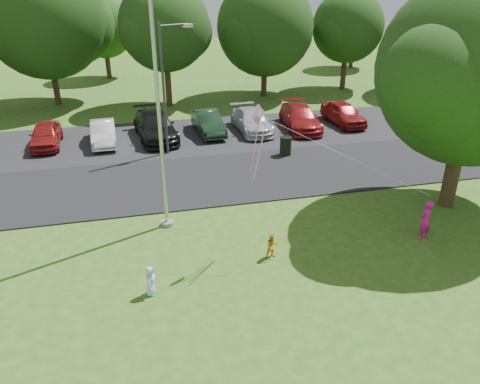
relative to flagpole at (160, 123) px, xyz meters
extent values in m
plane|color=#315B18|center=(3.50, -5.00, -4.17)|extent=(120.00, 120.00, 0.00)
cube|color=black|center=(3.50, 4.00, -4.14)|extent=(60.00, 6.00, 0.06)
cube|color=black|center=(3.50, 10.50, -4.14)|extent=(42.00, 7.00, 0.06)
cylinder|color=#B7BABF|center=(0.00, 0.00, 0.83)|extent=(0.14, 0.14, 10.00)
cylinder|color=gray|center=(0.00, 0.00, -4.09)|extent=(0.50, 0.50, 0.16)
cylinder|color=#3F3F44|center=(0.81, 7.88, -0.76)|extent=(0.14, 0.14, 6.81)
cylinder|color=#3F3F44|center=(1.55, 8.18, 2.47)|extent=(1.51, 0.68, 0.10)
cube|color=silver|center=(2.29, 8.48, 2.39)|extent=(0.57, 0.42, 0.16)
cylinder|color=black|center=(6.97, 6.16, -3.67)|extent=(0.62, 0.62, 0.99)
cylinder|color=black|center=(6.97, 6.16, -3.15)|extent=(0.66, 0.66, 0.05)
cylinder|color=#332316|center=(11.78, -1.02, -2.60)|extent=(0.62, 0.62, 3.14)
sphere|color=black|center=(11.78, -1.02, 1.52)|extent=(7.28, 7.28, 7.28)
sphere|color=black|center=(10.33, -1.93, 1.16)|extent=(4.37, 4.37, 4.37)
sphere|color=black|center=(9.48, -2.02, 1.57)|extent=(3.78, 3.78, 3.78)
cylinder|color=#332316|center=(-6.10, 20.24, -2.57)|extent=(0.44, 0.44, 3.19)
sphere|color=black|center=(-6.10, 20.24, 2.00)|extent=(8.50, 8.50, 8.50)
sphere|color=black|center=(-4.18, 21.09, 1.37)|extent=(5.53, 5.53, 5.53)
sphere|color=black|center=(-7.80, 19.17, 1.58)|extent=(5.10, 5.10, 5.10)
cylinder|color=#332316|center=(1.92, 17.90, -2.45)|extent=(0.44, 0.44, 3.43)
sphere|color=black|center=(1.92, 17.90, 1.45)|extent=(6.27, 6.27, 6.27)
sphere|color=black|center=(3.33, 18.53, 0.98)|extent=(4.07, 4.07, 4.07)
sphere|color=black|center=(0.66, 17.12, 1.14)|extent=(3.76, 3.76, 3.76)
cylinder|color=#332316|center=(9.53, 19.17, -2.84)|extent=(0.44, 0.44, 2.66)
sphere|color=black|center=(9.53, 19.17, 1.03)|extent=(7.27, 7.27, 7.27)
sphere|color=black|center=(11.16, 19.89, 0.49)|extent=(4.72, 4.72, 4.72)
sphere|color=black|center=(8.07, 18.26, 0.67)|extent=(4.36, 4.36, 4.36)
cylinder|color=#332316|center=(16.62, 19.89, -2.66)|extent=(0.44, 0.44, 3.02)
sphere|color=black|center=(16.62, 19.89, 0.84)|extent=(5.67, 5.67, 5.67)
sphere|color=black|center=(17.89, 20.46, 0.41)|extent=(3.68, 3.68, 3.68)
sphere|color=black|center=(15.48, 19.18, 0.55)|extent=(3.40, 3.40, 3.40)
cylinder|color=#332316|center=(25.42, 17.25, -2.45)|extent=(0.44, 0.44, 3.42)
sphere|color=black|center=(25.42, 17.25, 2.33)|extent=(8.77, 8.77, 8.77)
sphere|color=black|center=(23.67, 16.15, 1.89)|extent=(5.26, 5.26, 5.26)
cylinder|color=#332316|center=(-2.50, 29.00, -2.87)|extent=(0.44, 0.44, 2.60)
sphere|color=black|center=(-2.50, 29.00, 0.25)|extent=(5.20, 5.20, 5.20)
sphere|color=black|center=(-1.33, 29.52, -0.14)|extent=(3.38, 3.38, 3.38)
sphere|color=black|center=(-3.54, 28.35, -0.01)|extent=(3.12, 3.12, 3.12)
cylinder|color=#332316|center=(21.50, 28.50, -2.87)|extent=(0.44, 0.44, 2.60)
sphere|color=black|center=(21.50, 28.50, 0.25)|extent=(5.20, 5.20, 5.20)
sphere|color=black|center=(22.67, 29.02, -0.14)|extent=(3.38, 3.38, 3.38)
sphere|color=black|center=(20.46, 27.85, -0.01)|extent=(3.12, 3.12, 3.12)
imported|color=maroon|center=(-5.73, 10.64, -3.45)|extent=(1.60, 3.89, 1.32)
imported|color=silver|center=(-2.59, 10.31, -3.48)|extent=(1.49, 3.88, 1.26)
imported|color=black|center=(0.37, 10.53, -3.36)|extent=(2.61, 5.32, 1.49)
imported|color=black|center=(3.56, 10.73, -3.44)|extent=(1.62, 4.09, 1.32)
imported|color=#B2B7BF|center=(6.23, 10.55, -3.45)|extent=(2.01, 4.56, 1.30)
imported|color=maroon|center=(9.32, 10.36, -3.41)|extent=(2.41, 4.98, 1.40)
imported|color=maroon|center=(12.36, 10.61, -3.41)|extent=(1.87, 4.17, 1.39)
imported|color=#C61A80|center=(9.18, -3.27, -3.38)|extent=(0.67, 0.56, 1.57)
imported|color=orange|center=(3.33, -3.16, -3.71)|extent=(0.46, 0.37, 0.91)
imported|color=#A6C4FF|center=(-0.90, -4.25, -3.67)|extent=(0.46, 0.56, 0.99)
cube|color=pink|center=(2.92, -2.53, 0.82)|extent=(0.56, 0.43, 0.67)
cube|color=#8CC6E5|center=(2.97, -2.56, 0.84)|extent=(0.28, 0.22, 0.32)
cylinder|color=white|center=(6.05, -2.90, -0.78)|extent=(6.26, 0.76, 3.22)
cylinder|color=pink|center=(2.82, -2.53, -0.32)|extent=(0.22, 0.28, 1.78)
cylinder|color=pink|center=(3.02, -2.48, -0.46)|extent=(0.24, 0.46, 2.03)
cylinder|color=pink|center=(2.92, -2.61, -0.60)|extent=(0.27, 0.68, 2.26)
camera|label=1|loc=(-0.99, -16.32, 4.95)|focal=35.00mm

